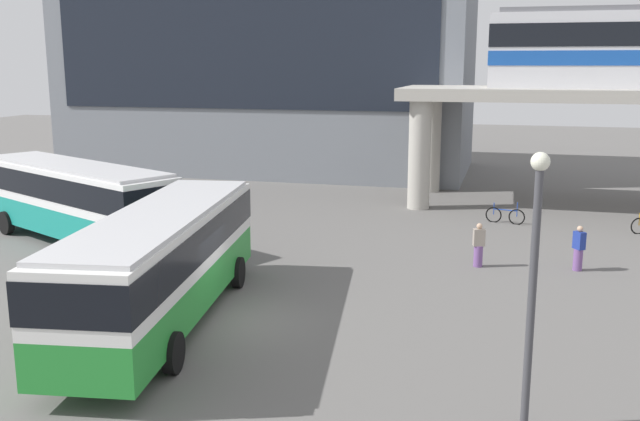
% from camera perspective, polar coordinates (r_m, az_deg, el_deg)
% --- Properties ---
extents(ground_plane, '(120.00, 120.00, 0.00)m').
position_cam_1_polar(ground_plane, '(29.62, 0.25, -2.26)').
color(ground_plane, '#605E5B').
extents(station_building, '(26.70, 12.37, 16.45)m').
position_cam_1_polar(station_building, '(49.76, -3.91, 12.91)').
color(station_building, slate).
rests_on(station_building, ground_plane).
extents(bus_main, '(4.11, 11.29, 3.22)m').
position_cam_1_polar(bus_main, '(19.99, -12.51, -3.52)').
color(bus_main, '#268C33').
rests_on(bus_main, ground_plane).
extents(bus_secondary, '(11.01, 7.19, 3.22)m').
position_cam_1_polar(bus_secondary, '(30.26, -19.14, 1.24)').
color(bus_secondary, teal).
rests_on(bus_secondary, ground_plane).
extents(bicycle_blue, '(1.76, 0.43, 1.04)m').
position_cam_1_polar(bicycle_blue, '(33.44, 14.62, -0.39)').
color(bicycle_blue, black).
rests_on(bicycle_blue, ground_plane).
extents(pedestrian_at_kerb, '(0.46, 0.36, 1.59)m').
position_cam_1_polar(pedestrian_at_kerb, '(26.02, 12.60, -2.83)').
color(pedestrian_at_kerb, '#724C8C').
rests_on(pedestrian_at_kerb, ground_plane).
extents(pedestrian_walking_across, '(0.44, 0.48, 1.61)m').
position_cam_1_polar(pedestrian_walking_across, '(26.52, 20.02, -2.97)').
color(pedestrian_walking_across, '#724C8C').
rests_on(pedestrian_walking_across, ground_plane).
extents(lamp_post, '(0.36, 0.36, 5.54)m').
position_cam_1_polar(lamp_post, '(14.20, 16.76, -4.42)').
color(lamp_post, '#3F3F44').
rests_on(lamp_post, ground_plane).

